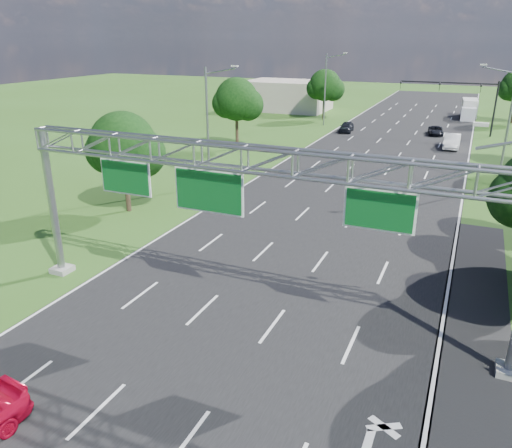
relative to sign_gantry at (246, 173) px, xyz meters
The scene contains 16 objects.
ground 19.28m from the sign_gantry, 91.05° to the left, with size 220.00×220.00×0.00m, color #2D4F17.
road 19.28m from the sign_gantry, 91.05° to the left, with size 18.00×180.00×0.02m, color black.
road_flare 12.20m from the sign_gantry, 11.47° to the left, with size 3.00×30.00×0.02m, color black.
sign_gantry is the anchor object (origin of this frame).
traffic_signal 53.51m from the sign_gantry, 82.32° to the left, with size 12.21×0.24×7.00m.
streetlight_l_near 21.47m from the sign_gantry, 122.87° to the left, with size 2.97×0.22×10.16m.
streetlight_l_far 54.28m from the sign_gantry, 102.38° to the left, with size 2.97×0.22×10.16m.
streetlight_r_mid 30.10m from the sign_gantry, 68.60° to the left, with size 2.97×0.22×10.16m.
tree_verge_la 17.56m from the sign_gantry, 144.84° to the left, with size 5.76×4.80×7.40m.
tree_verge_lb 36.85m from the sign_gantry, 116.19° to the left, with size 5.76×4.80×8.06m.
tree_verge_lc 59.56m from the sign_gantry, 102.86° to the left, with size 5.76×4.80×7.62m.
building_left 69.82m from the sign_gantry, 108.69° to the left, with size 14.00×10.00×5.00m, color #AFA293.
car_queue_b 52.03m from the sign_gantry, 85.56° to the left, with size 1.84×3.99×1.11m, color black.
car_queue_c 49.78m from the sign_gantry, 98.59° to the left, with size 1.61×4.01×1.37m, color black.
car_queue_d 44.28m from the sign_gantry, 81.55° to the left, with size 1.71×4.91×1.62m, color silver.
box_truck 69.29m from the sign_gantry, 83.81° to the left, with size 2.58×7.72×2.87m.
Camera 1 is at (8.90, -6.63, 12.31)m, focal length 35.00 mm.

